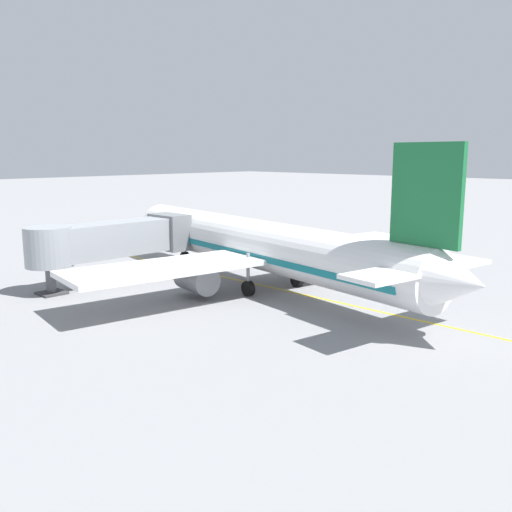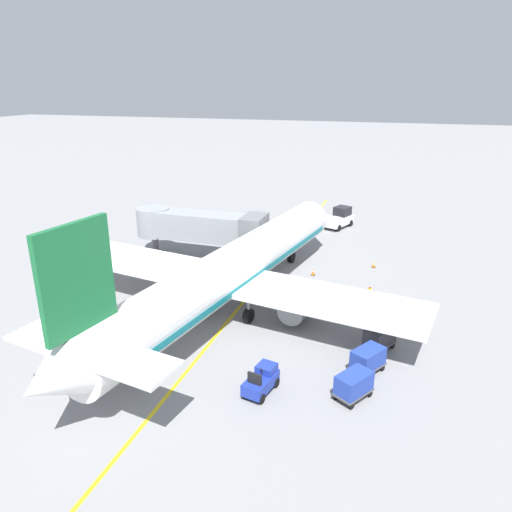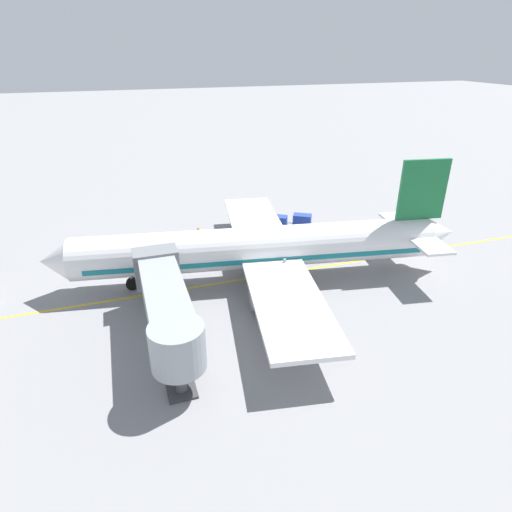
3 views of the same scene
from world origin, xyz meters
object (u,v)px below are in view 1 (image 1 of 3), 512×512
object	(u,v)px
baggage_cart_third_in_train	(433,271)
ground_crew_wing_walker	(280,262)
parked_airliner	(259,246)
baggage_tug_lead	(412,287)
ground_crew_loader	(306,252)
baggage_cart_front	(375,260)
safety_cone_nose_left	(238,249)
baggage_cart_second_in_train	(403,265)
pushback_tractor	(125,234)
safety_cone_nose_right	(227,260)
jet_bridge	(111,239)

from	to	relation	value
baggage_cart_third_in_train	ground_crew_wing_walker	bearing A→B (deg)	116.48
parked_airliner	ground_crew_wing_walker	world-z (taller)	parked_airliner
baggage_tug_lead	ground_crew_loader	world-z (taller)	ground_crew_loader
parked_airliner	baggage_tug_lead	distance (m)	11.49
baggage_cart_front	baggage_tug_lead	bearing A→B (deg)	-131.62
baggage_tug_lead	baggage_cart_front	world-z (taller)	baggage_tug_lead
safety_cone_nose_left	baggage_cart_second_in_train	bearing A→B (deg)	-86.18
pushback_tractor	baggage_cart_third_in_train	world-z (taller)	pushback_tractor
ground_crew_wing_walker	ground_crew_loader	xyz separation A→B (m)	(5.20, 1.37, 0.00)
pushback_tractor	safety_cone_nose_right	bearing A→B (deg)	-89.05
parked_airliner	ground_crew_loader	bearing A→B (deg)	19.80
ground_crew_wing_walker	safety_cone_nose_left	distance (m)	11.17
parked_airliner	jet_bridge	bearing A→B (deg)	126.94
parked_airliner	jet_bridge	size ratio (longest dim) A/B	2.77
pushback_tractor	baggage_cart_front	world-z (taller)	pushback_tractor
baggage_cart_front	ground_crew_loader	world-z (taller)	ground_crew_loader
baggage_tug_lead	safety_cone_nose_left	xyz separation A→B (m)	(4.36, 22.18, -0.42)
baggage_cart_front	ground_crew_wing_walker	distance (m)	8.39
baggage_cart_second_in_train	baggage_cart_third_in_train	distance (m)	2.94
jet_bridge	safety_cone_nose_right	xyz separation A→B (m)	(11.63, -0.67, -3.16)
ground_crew_loader	safety_cone_nose_left	size ratio (longest dim) A/B	2.86
baggage_cart_third_in_train	safety_cone_nose_left	xyz separation A→B (m)	(-0.73, 21.19, -0.66)
baggage_cart_third_in_train	baggage_tug_lead	bearing A→B (deg)	-169.10
parked_airliner	pushback_tractor	xyz separation A→B (m)	(4.37, 25.11, -2.09)
baggage_cart_third_in_train	ground_crew_loader	distance (m)	12.50
baggage_cart_third_in_train	baggage_cart_second_in_train	bearing A→B (deg)	80.44
baggage_cart_third_in_train	ground_crew_wing_walker	size ratio (longest dim) A/B	1.68
pushback_tractor	baggage_cart_second_in_train	xyz separation A→B (m)	(6.64, -31.04, -0.15)
baggage_tug_lead	pushback_tractor	bearing A→B (deg)	91.74
jet_bridge	pushback_tractor	bearing A→B (deg)	54.33
baggage_tug_lead	baggage_cart_second_in_train	size ratio (longest dim) A/B	0.95
safety_cone_nose_left	safety_cone_nose_right	xyz separation A→B (m)	(-5.15, -3.75, 0.00)
pushback_tractor	baggage_cart_third_in_train	size ratio (longest dim) A/B	1.72
baggage_cart_second_in_train	safety_cone_nose_left	bearing A→B (deg)	93.82
baggage_cart_second_in_train	ground_crew_wing_walker	distance (m)	10.21
baggage_cart_third_in_train	ground_crew_wing_walker	world-z (taller)	ground_crew_wing_walker
pushback_tractor	safety_cone_nose_left	size ratio (longest dim) A/B	8.31
ground_crew_wing_walker	safety_cone_nose_left	size ratio (longest dim) A/B	2.86
jet_bridge	safety_cone_nose_right	bearing A→B (deg)	-3.31
baggage_cart_third_in_train	ground_crew_loader	world-z (taller)	ground_crew_loader
jet_bridge	baggage_tug_lead	xyz separation A→B (m)	(12.41, -19.10, -2.74)
pushback_tractor	safety_cone_nose_left	xyz separation A→B (m)	(5.42, -12.74, -0.81)
parked_airliner	ground_crew_loader	distance (m)	11.05
parked_airliner	baggage_cart_front	size ratio (longest dim) A/B	13.10
safety_cone_nose_left	safety_cone_nose_right	bearing A→B (deg)	-143.93
baggage_tug_lead	safety_cone_nose_left	distance (m)	22.60
parked_airliner	safety_cone_nose_left	xyz separation A→B (m)	(9.80, 12.36, -2.90)
pushback_tractor	parked_airliner	bearing A→B (deg)	-99.88
ground_crew_loader	safety_cone_nose_left	world-z (taller)	ground_crew_loader
pushback_tractor	ground_crew_wing_walker	xyz separation A→B (m)	(0.61, -22.81, -0.15)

